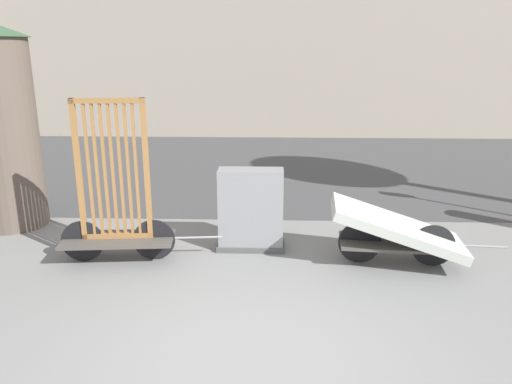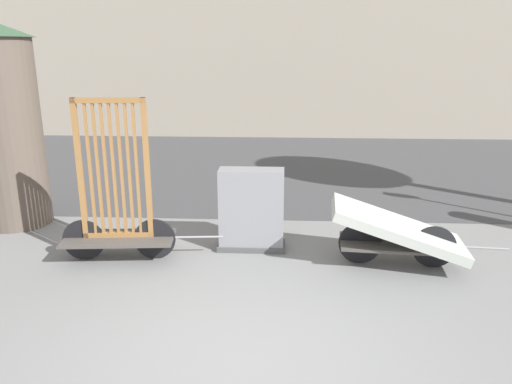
# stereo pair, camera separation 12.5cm
# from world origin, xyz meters

# --- Properties ---
(ground_plane) EXTENTS (60.00, 60.00, 0.00)m
(ground_plane) POSITION_xyz_m (0.00, 0.00, 0.00)
(ground_plane) COLOR slate
(road_strip) EXTENTS (56.00, 8.20, 0.01)m
(road_strip) POSITION_xyz_m (0.00, 8.18, 0.00)
(road_strip) COLOR #424244
(road_strip) RESTS_ON ground_plane
(bike_cart_with_bedframe) EXTENTS (2.26, 0.80, 2.28)m
(bike_cart_with_bedframe) POSITION_xyz_m (-1.94, 2.32, 0.75)
(bike_cart_with_bedframe) COLOR #4C4742
(bike_cart_with_bedframe) RESTS_ON ground_plane
(bike_cart_with_mattress) EXTENTS (2.40, 1.07, 0.89)m
(bike_cart_with_mattress) POSITION_xyz_m (1.94, 2.32, 0.49)
(bike_cart_with_mattress) COLOR #4C4742
(bike_cart_with_mattress) RESTS_ON ground_plane
(utility_cabinet) EXTENTS (1.01, 0.42, 1.22)m
(utility_cabinet) POSITION_xyz_m (-0.09, 2.81, 0.57)
(utility_cabinet) COLOR #4C4C4C
(utility_cabinet) RESTS_ON ground_plane
(advertising_column) EXTENTS (1.24, 1.24, 3.31)m
(advertising_column) POSITION_xyz_m (-4.17, 3.73, 1.68)
(advertising_column) COLOR brown
(advertising_column) RESTS_ON ground_plane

